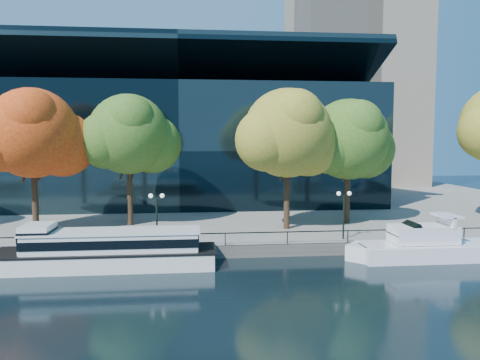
{
  "coord_description": "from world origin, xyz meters",
  "views": [
    {
      "loc": [
        -2.56,
        -33.09,
        9.39
      ],
      "look_at": [
        1.67,
        8.0,
        5.75
      ],
      "focal_mm": 35.0,
      "sensor_mm": 36.0,
      "label": 1
    }
  ],
  "objects": [
    {
      "name": "tree_3",
      "position": [
        6.39,
        9.45,
        9.74
      ],
      "size": [
        10.29,
        8.44,
        13.04
      ],
      "color": "black",
      "rests_on": "promenade"
    },
    {
      "name": "tour_boat",
      "position": [
        -9.27,
        1.16,
        1.41
      ],
      "size": [
        17.44,
        3.89,
        3.31
      ],
      "color": "silver",
      "rests_on": "ground"
    },
    {
      "name": "railing",
      "position": [
        0.0,
        3.25,
        1.94
      ],
      "size": [
        88.2,
        0.08,
        0.99
      ],
      "color": "black",
      "rests_on": "promenade"
    },
    {
      "name": "tree_2",
      "position": [
        -8.45,
        12.78,
        9.66
      ],
      "size": [
        9.64,
        7.91,
        12.69
      ],
      "color": "black",
      "rests_on": "promenade"
    },
    {
      "name": "ground",
      "position": [
        0.0,
        0.0,
        0.0
      ],
      "size": [
        160.0,
        160.0,
        0.0
      ],
      "primitive_type": "plane",
      "color": "black",
      "rests_on": "ground"
    },
    {
      "name": "tree_1",
      "position": [
        -16.54,
        10.42,
        9.73
      ],
      "size": [
        10.07,
        8.25,
        12.93
      ],
      "color": "black",
      "rests_on": "promenade"
    },
    {
      "name": "office_tower",
      "position": [
        28.0,
        55.0,
        33.02
      ],
      "size": [
        22.5,
        22.5,
        65.9
      ],
      "color": "gray",
      "rests_on": "ground"
    },
    {
      "name": "convention_building",
      "position": [
        -4.0,
        31.79,
        8.51
      ],
      "size": [
        50.0,
        24.57,
        21.43
      ],
      "color": "black",
      "rests_on": "ground"
    },
    {
      "name": "promenade",
      "position": [
        0.0,
        36.38,
        0.5
      ],
      "size": [
        90.0,
        67.08,
        1.0
      ],
      "color": "slate",
      "rests_on": "ground"
    },
    {
      "name": "tree_4",
      "position": [
        12.99,
        11.83,
        9.17
      ],
      "size": [
        9.96,
        8.16,
        12.32
      ],
      "color": "black",
      "rests_on": "promenade"
    },
    {
      "name": "cruiser_near",
      "position": [
        15.31,
        1.01,
        1.1
      ],
      "size": [
        12.17,
        3.13,
        3.53
      ],
      "color": "white",
      "rests_on": "ground"
    },
    {
      "name": "lamp_1",
      "position": [
        -5.42,
        4.5,
        3.98
      ],
      "size": [
        1.26,
        0.36,
        4.03
      ],
      "color": "black",
      "rests_on": "promenade"
    },
    {
      "name": "lamp_2",
      "position": [
        10.03,
        4.5,
        3.98
      ],
      "size": [
        1.26,
        0.36,
        4.03
      ],
      "color": "black",
      "rests_on": "promenade"
    }
  ]
}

